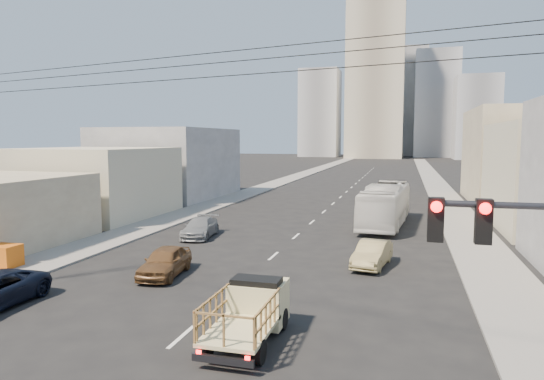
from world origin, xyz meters
The scene contains 19 objects.
ground centered at (0.00, 0.00, 0.00)m, with size 420.00×420.00×0.00m, color black.
sidewalk_left centered at (-11.75, 70.00, 0.06)m, with size 3.50×180.00×0.12m, color gray.
sidewalk_right centered at (11.75, 70.00, 0.06)m, with size 3.50×180.00×0.12m, color gray.
lane_dashes centered at (0.00, 53.00, 0.01)m, with size 0.15×104.00×0.01m.
flatbed_pickup centered at (2.32, 2.36, 1.09)m, with size 1.95×4.41×1.90m.
city_bus centered at (5.81, 26.19, 1.63)m, with size 2.74×11.70×3.26m, color silver.
sedan_brown centered at (-4.12, 8.65, 0.72)m, with size 1.70×4.21×1.44m, color brown.
sedan_tan centered at (5.68, 13.19, 0.67)m, with size 1.43×4.09×1.35m, color #8F8153.
sedan_grey centered at (-6.35, 17.98, 0.66)m, with size 1.85×4.56×1.32m, color gray.
overhead_wires centered at (0.00, 1.50, 8.97)m, with size 23.01×5.02×0.72m.
crate_stack centered at (-13.00, 7.57, 0.69)m, with size 1.80×1.20×1.14m.
bldg_right_far centered at (20.00, 44.00, 5.00)m, with size 12.00×16.00×10.00m, color tan.
bldg_left_mid centered at (-19.00, 24.00, 3.00)m, with size 11.00×12.00×6.00m, color beige.
bldg_left_far centered at (-19.50, 39.00, 4.00)m, with size 12.00×16.00×8.00m, color gray.
high_rise_tower centered at (-4.00, 170.00, 30.00)m, with size 20.00×20.00×60.00m, color gray.
midrise_ne centered at (18.00, 185.00, 20.00)m, with size 16.00×16.00×40.00m, color gray.
midrise_nw centered at (-26.00, 180.00, 17.00)m, with size 15.00×15.00×34.00m, color gray.
midrise_back centered at (6.00, 200.00, 22.00)m, with size 18.00×18.00×44.00m, color gray.
midrise_east centered at (30.00, 165.00, 14.00)m, with size 14.00×14.00×28.00m, color gray.
Camera 1 is at (7.25, -12.59, 6.74)m, focal length 32.00 mm.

